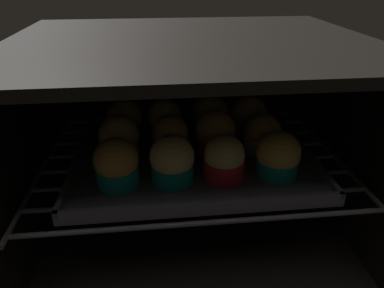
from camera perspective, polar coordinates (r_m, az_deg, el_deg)
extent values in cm
cube|color=black|center=(74.16, -0.11, -11.79)|extent=(59.00, 47.00, 1.50)
cube|color=black|center=(58.49, -0.14, 16.20)|extent=(59.00, 47.00, 1.50)
cube|color=black|center=(85.19, -1.75, 7.46)|extent=(59.00, 1.50, 34.00)
cube|color=black|center=(68.01, -24.98, -0.71)|extent=(1.50, 47.00, 34.00)
cube|color=black|center=(72.92, 22.97, 1.58)|extent=(1.50, 47.00, 34.00)
cylinder|color=#4C494C|center=(50.49, 2.21, -12.78)|extent=(54.00, 0.80, 0.80)
cylinder|color=#4C494C|center=(54.70, 1.40, -9.12)|extent=(54.00, 0.80, 0.80)
cylinder|color=#4C494C|center=(59.10, 0.72, -6.00)|extent=(54.00, 0.80, 0.80)
cylinder|color=#4C494C|center=(63.67, 0.14, -3.31)|extent=(54.00, 0.80, 0.80)
cylinder|color=#4C494C|center=(68.36, -0.36, -0.99)|extent=(54.00, 0.80, 0.80)
cylinder|color=#4C494C|center=(73.15, -0.79, 1.03)|extent=(54.00, 0.80, 0.80)
cylinder|color=#4C494C|center=(78.02, -1.17, 2.80)|extent=(54.00, 0.80, 0.80)
cylinder|color=#4C494C|center=(82.97, -1.51, 4.37)|extent=(54.00, 0.80, 0.80)
cylinder|color=#4C494C|center=(68.99, -23.06, -3.13)|extent=(0.80, 42.00, 0.80)
cylinder|color=#4C494C|center=(73.55, 21.29, -0.84)|extent=(0.80, 42.00, 0.80)
cube|color=#4C4C51|center=(64.39, 0.00, -1.90)|extent=(41.88, 33.42, 1.20)
cube|color=#4C4C51|center=(50.26, 2.03, -9.92)|extent=(41.88, 0.80, 1.00)
cube|color=#4C4C51|center=(78.50, -1.28, 4.64)|extent=(41.88, 0.80, 1.00)
cube|color=#4C4C51|center=(65.21, -18.26, -1.91)|extent=(0.80, 33.42, 1.00)
cube|color=#4C4C51|center=(68.90, 17.24, -0.11)|extent=(0.80, 33.42, 1.00)
cylinder|color=#0C8C84|center=(55.97, -12.06, -5.02)|extent=(6.72, 6.72, 3.01)
sphere|color=gold|center=(54.53, -12.35, -2.52)|extent=(6.93, 6.93, 6.93)
sphere|color=#28702D|center=(53.76, -12.31, -0.40)|extent=(1.67, 1.67, 1.67)
cylinder|color=#0C8C84|center=(55.68, -3.22, -4.56)|extent=(6.72, 6.72, 3.01)
sphere|color=#E0CC7A|center=(54.23, -3.29, -2.04)|extent=(7.03, 7.03, 7.03)
sphere|color=#19511E|center=(53.22, -3.93, 0.25)|extent=(2.27, 2.27, 2.27)
cylinder|color=red|center=(56.97, 5.22, -3.83)|extent=(6.72, 6.72, 3.01)
sphere|color=#E0CC7A|center=(55.76, 5.33, -1.71)|extent=(6.54, 6.54, 6.54)
cylinder|color=#0C8C84|center=(58.82, 13.70, -3.49)|extent=(6.72, 6.72, 3.01)
sphere|color=gold|center=(57.60, 13.98, -1.36)|extent=(7.13, 7.13, 7.13)
sphere|color=#28702D|center=(57.30, 15.08, 0.92)|extent=(2.07, 2.07, 2.07)
cylinder|color=silver|center=(63.64, -11.64, -0.74)|extent=(6.72, 6.72, 3.01)
sphere|color=#E0CC7A|center=(62.45, -11.86, 1.40)|extent=(7.20, 7.20, 7.20)
cylinder|color=red|center=(63.40, -3.49, -0.29)|extent=(6.72, 6.72, 3.01)
sphere|color=gold|center=(62.19, -3.56, 1.89)|extent=(6.41, 6.41, 6.41)
cylinder|color=red|center=(64.27, 3.78, 0.11)|extent=(6.72, 6.72, 3.01)
sphere|color=gold|center=(63.01, 3.86, 2.42)|extent=(7.34, 7.34, 7.34)
cylinder|color=silver|center=(65.83, 11.35, 0.29)|extent=(6.72, 6.72, 3.01)
sphere|color=gold|center=(64.84, 11.53, 2.07)|extent=(6.64, 6.64, 6.64)
sphere|color=#19511E|center=(63.68, 11.42, 3.56)|extent=(1.73, 1.73, 1.73)
cylinder|color=#1928B7|center=(70.67, -10.81, 2.31)|extent=(6.72, 6.72, 3.01)
sphere|color=gold|center=(69.59, -11.00, 4.30)|extent=(7.04, 7.04, 7.04)
cylinder|color=#7A238C|center=(70.50, -4.43, 2.68)|extent=(6.72, 6.72, 3.01)
sphere|color=#DBBC60|center=(69.47, -4.50, 4.60)|extent=(6.80, 6.80, 6.80)
sphere|color=#1E6023|center=(69.44, -4.62, 6.58)|extent=(2.54, 2.54, 2.54)
cylinder|color=#1928B7|center=(71.20, 2.95, 2.99)|extent=(6.72, 6.72, 3.01)
sphere|color=#DBBC60|center=(70.10, 3.01, 5.04)|extent=(7.26, 7.26, 7.26)
sphere|color=#19511E|center=(68.17, 2.88, 6.21)|extent=(1.85, 1.85, 1.85)
cylinder|color=red|center=(73.19, 9.16, 3.37)|extent=(6.72, 6.72, 3.01)
sphere|color=#DBBC60|center=(72.33, 9.29, 4.96)|extent=(7.35, 7.35, 7.35)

